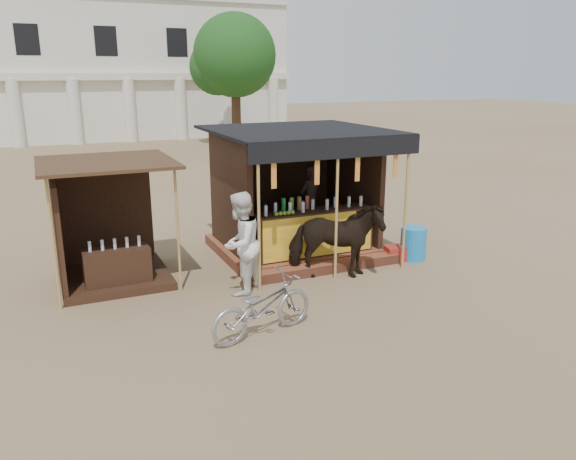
% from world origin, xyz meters
% --- Properties ---
extents(ground, '(120.00, 120.00, 0.00)m').
position_xyz_m(ground, '(0.00, 0.00, 0.00)').
color(ground, '#846B4C').
rests_on(ground, ground).
extents(main_stall, '(3.60, 3.61, 2.78)m').
position_xyz_m(main_stall, '(1.03, 3.36, 1.03)').
color(main_stall, brown).
rests_on(main_stall, ground).
extents(secondary_stall, '(2.40, 2.40, 2.38)m').
position_xyz_m(secondary_stall, '(-3.17, 3.24, 0.85)').
color(secondary_stall, '#362013').
rests_on(secondary_stall, ground).
extents(cow, '(1.99, 1.44, 1.53)m').
position_xyz_m(cow, '(1.01, 1.58, 0.77)').
color(cow, black).
rests_on(cow, ground).
extents(motorbike, '(1.90, 1.03, 0.95)m').
position_xyz_m(motorbike, '(-1.23, -0.18, 0.47)').
color(motorbike, '#98979F').
rests_on(motorbike, ground).
extents(bystander, '(1.17, 1.15, 1.90)m').
position_xyz_m(bystander, '(-0.94, 1.62, 0.95)').
color(bystander, white).
rests_on(bystander, ground).
extents(blue_barrel, '(0.65, 0.65, 0.71)m').
position_xyz_m(blue_barrel, '(3.13, 1.92, 0.36)').
color(blue_barrel, '#1A7BC8').
rests_on(blue_barrel, ground).
extents(red_crate, '(0.49, 0.43, 0.32)m').
position_xyz_m(red_crate, '(2.73, 2.00, 0.16)').
color(red_crate, maroon).
rests_on(red_crate, ground).
extents(cooler, '(0.70, 0.53, 0.46)m').
position_xyz_m(cooler, '(1.89, 2.53, 0.23)').
color(cooler, '#1A751F').
rests_on(cooler, ground).
extents(background_building, '(26.00, 7.45, 8.18)m').
position_xyz_m(background_building, '(-2.00, 29.94, 3.98)').
color(background_building, silver).
rests_on(background_building, ground).
extents(tree, '(4.50, 4.40, 7.00)m').
position_xyz_m(tree, '(5.81, 22.14, 4.63)').
color(tree, '#382314').
rests_on(tree, ground).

